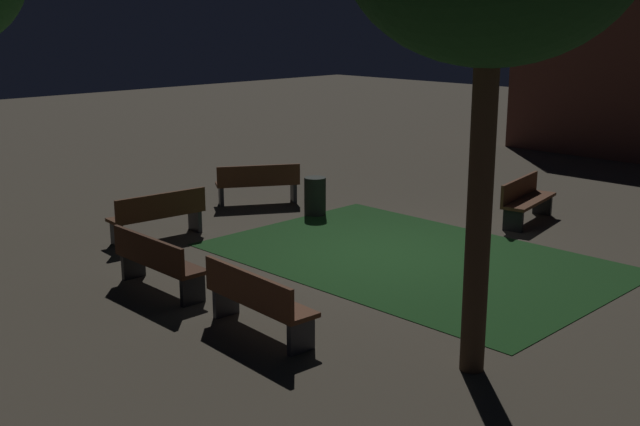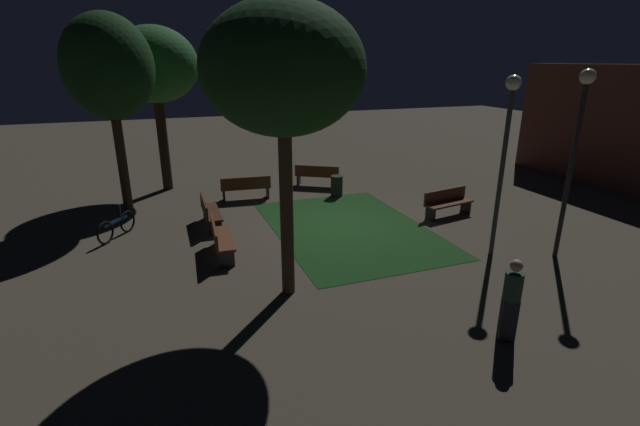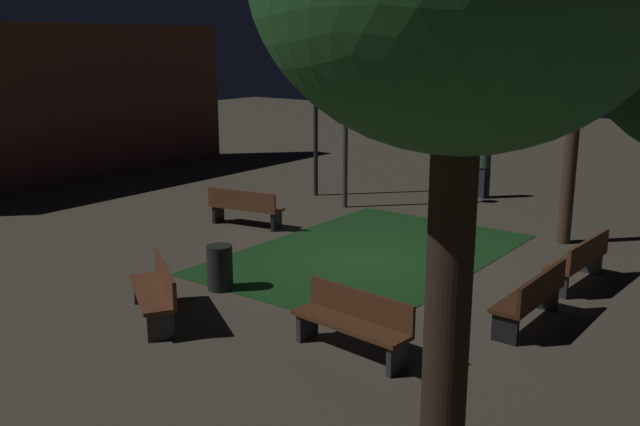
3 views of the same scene
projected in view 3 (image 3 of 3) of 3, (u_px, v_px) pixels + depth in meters
ground_plane at (363, 261)px, 13.65m from camera, size 60.00×60.00×0.00m
grass_lawn at (369, 254)px, 14.14m from camera, size 6.66×4.46×0.01m
bench_front_left at (533, 296)px, 10.43m from camera, size 1.81×0.51×0.88m
bench_near_trees at (580, 259)px, 12.20m from camera, size 1.83×0.59×0.88m
bench_by_lamp at (157, 290)px, 10.69m from camera, size 1.36×1.78×0.88m
bench_corner at (245, 206)px, 16.11m from camera, size 0.79×1.86×0.88m
bench_front_right at (354, 320)px, 9.52m from camera, size 0.64×1.84×0.88m
tree_lawn_side at (583, 15)px, 13.81m from camera, size 3.15×3.15×6.01m
lamp_post_near_wall at (346, 86)px, 17.40m from camera, size 0.36×0.36×4.56m
lamp_post_path_center at (316, 80)px, 18.79m from camera, size 0.36×0.36×4.71m
trash_bin at (220, 267)px, 12.04m from camera, size 0.45×0.45×0.79m
pedestrian at (485, 167)px, 19.04m from camera, size 0.32×0.34×1.61m
building_wall_backdrop at (62, 104)px, 21.08m from camera, size 12.34×0.80×4.73m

